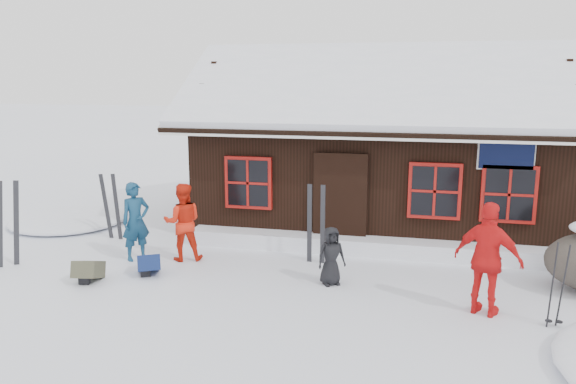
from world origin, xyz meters
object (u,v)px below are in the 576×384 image
skier_teal (136,221)px  backpack_olive (89,274)px  skier_crouched (331,256)px  ski_poles (557,287)px  skier_orange_left (183,222)px  skier_orange_right (488,259)px  ski_pair_left (8,225)px  backpack_blue (149,267)px

skier_teal → backpack_olive: (-0.23, -1.35, -0.63)m
skier_crouched → ski_poles: size_ratio=0.79×
skier_crouched → backpack_olive: size_ratio=1.88×
skier_orange_left → ski_poles: size_ratio=1.18×
skier_orange_right → skier_crouched: (-2.51, 0.73, -0.36)m
skier_orange_left → ski_pair_left: ski_pair_left is taller
skier_orange_left → backpack_olive: bearing=31.9°
skier_crouched → ski_pair_left: ski_pair_left is taller
skier_orange_left → ski_pair_left: 3.30m
ski_pair_left → skier_crouched: bearing=-30.4°
skier_orange_right → skier_orange_left: bearing=9.9°
ski_poles → skier_crouched: bearing=164.5°
skier_crouched → backpack_blue: 3.39m
backpack_olive → skier_crouched: bearing=1.3°
backpack_blue → backpack_olive: backpack_olive is taller
ski_pair_left → backpack_blue: (2.82, 0.16, -0.67)m
ski_pair_left → ski_poles: ski_pair_left is taller
skier_orange_left → backpack_blue: (-0.28, -0.95, -0.63)m
skier_crouched → ski_pair_left: bearing=152.2°
backpack_blue → skier_orange_left: bearing=44.6°
skier_teal → ski_pair_left: ski_pair_left is taller
skier_orange_right → backpack_blue: size_ratio=3.29×
skier_orange_left → skier_orange_right: (5.58, -1.40, 0.11)m
skier_orange_right → skier_crouched: bearing=7.8°
backpack_olive → skier_orange_right: bearing=-9.2°
skier_orange_right → backpack_blue: skier_orange_right is taller
skier_orange_right → backpack_blue: bearing=19.6°
ski_poles → skier_orange_left: bearing=166.0°
ski_pair_left → backpack_blue: bearing=-31.2°
ski_poles → skier_orange_right: bearing=166.5°
skier_teal → backpack_olive: size_ratio=2.84×
ski_poles → backpack_olive: 7.69m
backpack_blue → skier_crouched: bearing=-24.2°
skier_crouched → skier_orange_right: bearing=-48.0°
skier_teal → skier_orange_left: (0.91, 0.20, -0.01)m
ski_poles → backpack_blue: 6.86m
ski_poles → backpack_blue: ski_poles is taller
ski_poles → backpack_olive: ski_poles is taller
backpack_blue → backpack_olive: bearing=-174.2°
skier_orange_right → backpack_olive: bearing=25.2°
skier_crouched → backpack_blue: bearing=152.9°
skier_crouched → backpack_blue: skier_crouched is taller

